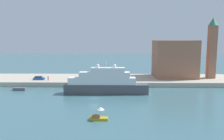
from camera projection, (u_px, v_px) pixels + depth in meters
ground at (93, 98)px, 68.79m from camera, size 400.00×400.00×0.00m
quay_dock at (100, 80)px, 95.12m from camera, size 110.00×21.38×1.71m
large_yacht at (105, 83)px, 74.45m from camera, size 26.90×3.75×11.64m
small_motorboat at (99, 116)px, 50.53m from camera, size 4.05×1.64×2.88m
work_barge at (20, 89)px, 79.59m from camera, size 4.27×1.57×0.94m
harbor_building at (174, 59)px, 96.33m from camera, size 16.72×14.11×15.23m
bell_tower at (212, 46)px, 92.66m from camera, size 3.88×3.88×24.23m
parked_car at (39, 78)px, 90.31m from camera, size 4.24×1.83×1.41m
person_figure at (48, 78)px, 88.98m from camera, size 0.36×0.36×1.72m
mooring_bollard at (93, 81)px, 85.44m from camera, size 0.55×0.55×0.67m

